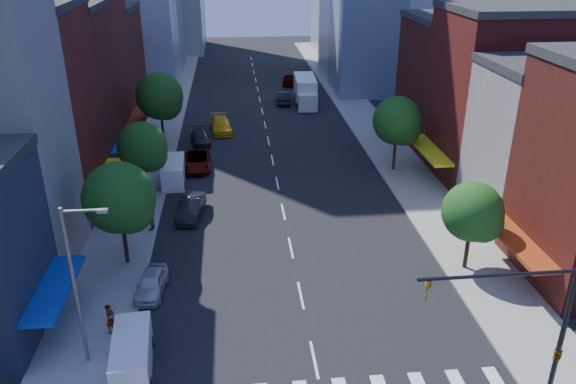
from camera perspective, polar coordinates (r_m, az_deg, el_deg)
name	(u,v)px	position (r m, az deg, el deg)	size (l,w,h in m)	color
ground	(314,360)	(31.40, 2.68, -16.65)	(220.00, 220.00, 0.00)	black
sidewalk_left	(159,133)	(67.23, -12.99, 5.90)	(5.00, 120.00, 0.15)	gray
sidewalk_right	(370,126)	(68.62, 8.30, 6.64)	(5.00, 120.00, 0.15)	gray
bldg_left_2	(10,117)	(48.84, -26.37, 6.84)	(12.00, 9.00, 16.00)	maroon
bldg_left_3	(44,96)	(56.72, -23.55, 8.96)	(12.00, 8.00, 15.00)	#551A15
bldg_left_4	(66,66)	(64.47, -21.61, 11.83)	(12.00, 9.00, 17.00)	maroon
bldg_left_5	(89,66)	(73.87, -19.55, 11.94)	(12.00, 10.00, 13.00)	#551A15
bldg_right_1	(558,147)	(47.99, 25.76, 4.15)	(12.00, 8.00, 12.00)	beige
bldg_right_2	(508,98)	(55.09, 21.45, 8.89)	(12.00, 10.00, 15.00)	maroon
bldg_right_3	(464,83)	(64.12, 17.45, 10.51)	(12.00, 10.00, 13.00)	#551A15
traffic_signal	(549,340)	(28.56, 25.03, -13.44)	(7.24, 2.24, 8.00)	black
streetlight	(77,278)	(29.92, -20.64, -8.19)	(2.25, 0.25, 9.00)	slate
tree_left_near	(122,200)	(38.53, -16.55, -0.83)	(4.80, 4.80, 7.30)	black
tree_left_mid	(144,149)	(48.71, -14.39, 4.27)	(4.20, 4.20, 6.65)	black
tree_left_far	(161,98)	(61.78, -12.77, 9.28)	(5.00, 5.00, 7.75)	black
tree_right_near	(475,214)	(38.59, 18.46, -2.16)	(4.00, 4.00, 6.20)	black
tree_right_far	(399,123)	(54.05, 11.19, 6.93)	(4.60, 4.60, 7.20)	black
parked_car_front	(151,283)	(36.98, -13.72, -9.01)	(1.64, 4.08, 1.39)	#B5B5BA
parked_car_second	(191,207)	(45.98, -9.83, -1.55)	(1.71, 4.90, 1.61)	black
parked_car_third	(197,161)	(55.67, -9.21, 3.11)	(2.50, 5.43, 1.51)	#999999
parked_car_rear	(200,138)	(62.67, -8.89, 5.48)	(1.92, 4.73, 1.37)	black
cargo_van_near	(132,356)	(31.11, -15.58, -15.79)	(2.27, 4.82, 1.99)	silver
cargo_van_far	(173,172)	(52.58, -11.57, 1.98)	(2.24, 5.09, 2.13)	white
taxi	(221,125)	(66.33, -6.83, 6.78)	(2.28, 5.61, 1.63)	#EAAF0C
traffic_car_oncoming	(283,97)	(77.90, -0.48, 9.58)	(1.71, 4.91, 1.62)	black
traffic_car_far	(289,79)	(88.42, 0.12, 11.36)	(1.92, 4.77, 1.63)	#999999
box_truck	(305,92)	(77.43, 1.78, 10.15)	(3.07, 8.96, 3.56)	silver
pedestrian_near	(110,319)	(33.93, -17.60, -12.15)	(0.66, 0.43, 1.80)	#999999
pedestrian_far	(149,219)	(44.22, -13.89, -2.67)	(0.88, 0.68, 1.81)	#999999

